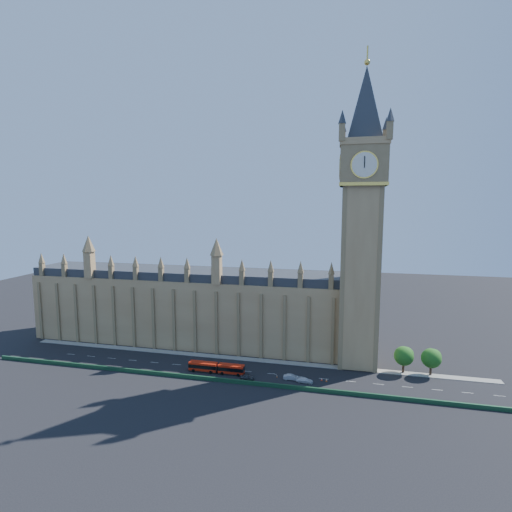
% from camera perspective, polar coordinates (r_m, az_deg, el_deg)
% --- Properties ---
extents(ground, '(400.00, 400.00, 0.00)m').
position_cam_1_polar(ground, '(132.32, -3.05, -15.98)').
color(ground, black).
rests_on(ground, ground).
extents(palace_westminster, '(120.00, 20.00, 28.00)m').
position_cam_1_polar(palace_westminster, '(155.47, -9.76, -7.07)').
color(palace_westminster, '#9F794D').
rests_on(palace_westminster, ground).
extents(elizabeth_tower, '(20.59, 20.59, 105.00)m').
position_cam_1_polar(elizabeth_tower, '(130.64, 14.97, 8.07)').
color(elizabeth_tower, '#9F794D').
rests_on(elizabeth_tower, ground).
extents(bridge_parapet, '(160.00, 0.60, 1.20)m').
position_cam_1_polar(bridge_parapet, '(124.21, -4.25, -17.31)').
color(bridge_parapet, '#1E4C2D').
rests_on(bridge_parapet, ground).
extents(kerb_north, '(160.00, 3.00, 0.16)m').
position_cam_1_polar(kerb_north, '(140.73, -1.94, -14.46)').
color(kerb_north, gray).
rests_on(kerb_north, ground).
extents(tree_east_near, '(6.00, 6.00, 8.50)m').
position_cam_1_polar(tree_east_near, '(136.33, 20.46, -13.18)').
color(tree_east_near, '#382619').
rests_on(tree_east_near, ground).
extents(tree_east_far, '(6.00, 6.00, 8.50)m').
position_cam_1_polar(tree_east_far, '(137.63, 23.85, -13.15)').
color(tree_east_far, '#382619').
rests_on(tree_east_far, ground).
extents(red_bus, '(17.81, 2.85, 3.03)m').
position_cam_1_polar(red_bus, '(130.38, -5.68, -15.61)').
color(red_bus, red).
rests_on(red_bus, ground).
extents(car_grey, '(4.14, 1.69, 1.41)m').
position_cam_1_polar(car_grey, '(125.78, -1.24, -16.91)').
color(car_grey, '#3F4247').
rests_on(car_grey, ground).
extents(car_silver, '(4.88, 1.84, 1.59)m').
position_cam_1_polar(car_silver, '(125.92, 5.08, -16.87)').
color(car_silver, '#A9ABB1').
rests_on(car_silver, ground).
extents(car_white, '(5.07, 2.36, 1.43)m').
position_cam_1_polar(car_white, '(124.63, 6.96, -17.20)').
color(car_white, white).
rests_on(car_white, ground).
extents(cone_a, '(0.54, 0.54, 0.79)m').
position_cam_1_polar(cone_a, '(126.65, 9.37, -16.99)').
color(cone_a, black).
rests_on(cone_a, ground).
extents(cone_b, '(0.61, 0.61, 0.79)m').
position_cam_1_polar(cone_b, '(126.32, 10.04, -17.07)').
color(cone_b, black).
rests_on(cone_b, ground).
extents(cone_c, '(0.51, 0.51, 0.62)m').
position_cam_1_polar(cone_c, '(127.45, 3.01, -16.78)').
color(cone_c, black).
rests_on(cone_c, ground).
extents(cone_d, '(0.58, 0.58, 0.73)m').
position_cam_1_polar(cone_d, '(127.28, 5.63, -16.81)').
color(cone_d, black).
rests_on(cone_d, ground).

